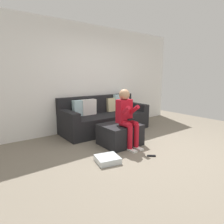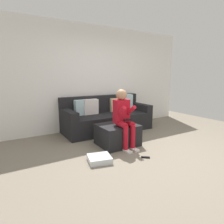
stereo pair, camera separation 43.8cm
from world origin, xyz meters
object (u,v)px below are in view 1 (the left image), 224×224
(couch_sectional, at_px, (104,118))
(ottoman, at_px, (120,134))
(person_seated, at_px, (127,114))
(storage_bin, at_px, (108,159))
(remote_near_ottoman, at_px, (151,156))

(couch_sectional, bearing_deg, ottoman, -108.00)
(person_seated, height_order, storage_bin, person_seated)
(storage_bin, xyz_separation_m, remote_near_ottoman, (0.77, -0.28, -0.04))
(person_seated, height_order, remote_near_ottoman, person_seated)
(ottoman, bearing_deg, couch_sectional, 72.00)
(couch_sectional, height_order, ottoman, couch_sectional)
(couch_sectional, bearing_deg, remote_near_ottoman, -98.69)
(couch_sectional, xyz_separation_m, person_seated, (-0.32, -1.25, 0.33))
(storage_bin, distance_m, remote_near_ottoman, 0.82)
(ottoman, bearing_deg, person_seated, -77.45)
(couch_sectional, height_order, storage_bin, couch_sectional)
(couch_sectional, relative_size, remote_near_ottoman, 15.11)
(couch_sectional, relative_size, person_seated, 1.97)
(couch_sectional, xyz_separation_m, ottoman, (-0.35, -1.09, -0.12))
(ottoman, relative_size, person_seated, 0.67)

